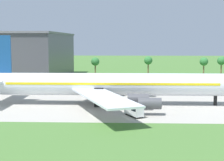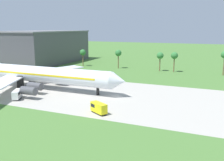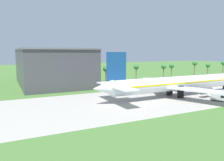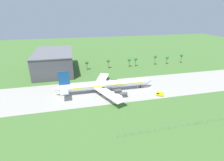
% 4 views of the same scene
% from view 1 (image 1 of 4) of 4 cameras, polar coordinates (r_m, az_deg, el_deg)
% --- Properties ---
extents(jet_airliner, '(78.20, 58.90, 18.69)m').
position_cam_1_polar(jet_airliner, '(92.42, -0.82, -0.65)').
color(jet_airliner, silver).
rests_on(jet_airliner, ground_plane).
extents(baggage_tug, '(4.48, 6.05, 2.93)m').
position_cam_1_polar(baggage_tug, '(78.56, 3.72, -4.89)').
color(baggage_tug, black).
rests_on(baggage_tug, ground_plane).
extents(terminal_building, '(36.72, 61.20, 20.67)m').
position_cam_1_polar(terminal_building, '(158.83, -14.46, 3.97)').
color(terminal_building, '#47474C').
rests_on(terminal_building, ground_plane).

